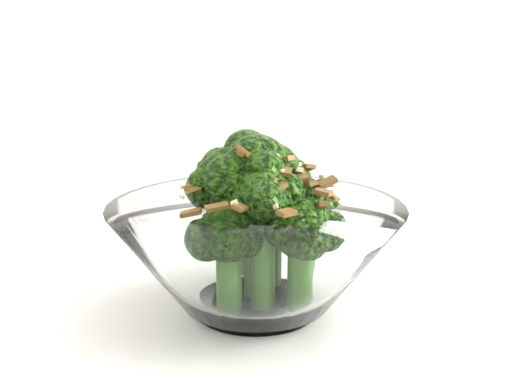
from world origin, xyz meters
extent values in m
cylinder|color=white|center=(-0.12, 0.12, 0.75)|extent=(0.09, 0.09, 0.01)
cylinder|color=#2D5917|center=(-0.12, 0.09, 0.80)|extent=(0.02, 0.02, 0.07)
sphere|color=#295710|center=(-0.12, 0.09, 0.84)|extent=(0.04, 0.04, 0.04)
cylinder|color=#2D5917|center=(-0.10, 0.14, 0.80)|extent=(0.02, 0.02, 0.08)
sphere|color=#295710|center=(-0.10, 0.14, 0.85)|extent=(0.05, 0.05, 0.05)
cylinder|color=#2D5917|center=(-0.07, 0.15, 0.78)|extent=(0.02, 0.02, 0.04)
sphere|color=#295710|center=(-0.07, 0.15, 0.81)|extent=(0.04, 0.04, 0.04)
cylinder|color=#2D5917|center=(-0.11, 0.16, 0.78)|extent=(0.02, 0.02, 0.04)
sphere|color=#295710|center=(-0.11, 0.16, 0.81)|extent=(0.04, 0.04, 0.04)
cylinder|color=#2D5917|center=(-0.08, 0.12, 0.79)|extent=(0.02, 0.02, 0.06)
sphere|color=#295710|center=(-0.08, 0.12, 0.83)|extent=(0.04, 0.04, 0.04)
cylinder|color=#2D5917|center=(-0.14, 0.13, 0.80)|extent=(0.02, 0.02, 0.07)
sphere|color=#295710|center=(-0.14, 0.13, 0.85)|extent=(0.05, 0.05, 0.05)
cylinder|color=#2D5917|center=(-0.09, 0.08, 0.79)|extent=(0.02, 0.02, 0.05)
sphere|color=#295710|center=(-0.09, 0.08, 0.82)|extent=(0.04, 0.04, 0.04)
cylinder|color=#2D5917|center=(-0.12, 0.12, 0.80)|extent=(0.02, 0.02, 0.08)
sphere|color=#295710|center=(-0.12, 0.12, 0.86)|extent=(0.05, 0.05, 0.05)
cylinder|color=#2D5917|center=(-0.14, 0.09, 0.79)|extent=(0.02, 0.02, 0.05)
sphere|color=#295710|center=(-0.14, 0.09, 0.82)|extent=(0.04, 0.04, 0.04)
cube|color=olive|center=(-0.15, 0.15, 0.84)|extent=(0.01, 0.02, 0.01)
cube|color=olive|center=(-0.11, 0.12, 0.87)|extent=(0.01, 0.01, 0.01)
cube|color=olive|center=(-0.11, 0.09, 0.86)|extent=(0.01, 0.01, 0.01)
cube|color=olive|center=(-0.11, 0.13, 0.87)|extent=(0.02, 0.01, 0.01)
cube|color=olive|center=(-0.10, 0.12, 0.87)|extent=(0.01, 0.01, 0.01)
cube|color=olive|center=(-0.16, 0.12, 0.85)|extent=(0.01, 0.01, 0.01)
cube|color=olive|center=(-0.11, 0.08, 0.85)|extent=(0.01, 0.02, 0.01)
cube|color=olive|center=(-0.10, 0.14, 0.86)|extent=(0.01, 0.01, 0.01)
cube|color=olive|center=(-0.13, 0.10, 0.87)|extent=(0.01, 0.01, 0.01)
cube|color=olive|center=(-0.14, 0.07, 0.84)|extent=(0.01, 0.02, 0.01)
cube|color=olive|center=(-0.15, 0.13, 0.86)|extent=(0.01, 0.02, 0.01)
cube|color=olive|center=(-0.13, 0.16, 0.85)|extent=(0.01, 0.01, 0.01)
cube|color=olive|center=(-0.16, 0.10, 0.85)|extent=(0.01, 0.01, 0.01)
cube|color=olive|center=(-0.08, 0.08, 0.85)|extent=(0.01, 0.01, 0.00)
cube|color=olive|center=(-0.08, 0.15, 0.85)|extent=(0.01, 0.01, 0.01)
cube|color=olive|center=(-0.15, 0.07, 0.84)|extent=(0.02, 0.01, 0.01)
cube|color=olive|center=(-0.08, 0.07, 0.84)|extent=(0.01, 0.01, 0.01)
cube|color=olive|center=(-0.07, 0.16, 0.84)|extent=(0.01, 0.02, 0.01)
cube|color=olive|center=(-0.17, 0.09, 0.84)|extent=(0.02, 0.01, 0.01)
cube|color=olive|center=(-0.16, 0.14, 0.85)|extent=(0.02, 0.01, 0.01)
cube|color=olive|center=(-0.10, 0.09, 0.86)|extent=(0.01, 0.01, 0.01)
cube|color=olive|center=(-0.15, 0.16, 0.85)|extent=(0.01, 0.01, 0.01)
cube|color=olive|center=(-0.07, 0.10, 0.85)|extent=(0.02, 0.01, 0.01)
cube|color=olive|center=(-0.15, 0.13, 0.86)|extent=(0.01, 0.02, 0.01)
cube|color=olive|center=(-0.11, 0.06, 0.84)|extent=(0.02, 0.01, 0.01)
cube|color=olive|center=(-0.16, 0.12, 0.85)|extent=(0.01, 0.02, 0.01)
cube|color=olive|center=(-0.13, 0.10, 0.87)|extent=(0.01, 0.02, 0.01)
cube|color=olive|center=(-0.07, 0.09, 0.84)|extent=(0.01, 0.01, 0.01)
cube|color=olive|center=(-0.08, 0.11, 0.86)|extent=(0.01, 0.02, 0.01)
cube|color=olive|center=(-0.12, 0.15, 0.85)|extent=(0.01, 0.01, 0.01)
cube|color=olive|center=(-0.13, 0.16, 0.85)|extent=(0.01, 0.01, 0.01)
cube|color=olive|center=(-0.09, 0.09, 0.85)|extent=(0.01, 0.01, 0.01)
cube|color=olive|center=(-0.11, 0.13, 0.87)|extent=(0.01, 0.01, 0.00)
cube|color=olive|center=(-0.10, 0.11, 0.87)|extent=(0.01, 0.01, 0.01)
cube|color=olive|center=(-0.07, 0.11, 0.85)|extent=(0.01, 0.01, 0.01)
cube|color=olive|center=(-0.11, 0.10, 0.86)|extent=(0.01, 0.01, 0.01)
cube|color=olive|center=(-0.08, 0.15, 0.84)|extent=(0.01, 0.01, 0.01)
cube|color=olive|center=(-0.09, 0.10, 0.86)|extent=(0.01, 0.02, 0.01)
cube|color=olive|center=(-0.11, 0.08, 0.86)|extent=(0.01, 0.01, 0.01)
cube|color=beige|center=(-0.11, 0.06, 0.84)|extent=(0.01, 0.01, 0.01)
cube|color=beige|center=(-0.15, 0.13, 0.86)|extent=(0.00, 0.00, 0.00)
cube|color=beige|center=(-0.11, 0.13, 0.87)|extent=(0.00, 0.00, 0.00)
cube|color=beige|center=(-0.12, 0.09, 0.86)|extent=(0.00, 0.00, 0.00)
cube|color=beige|center=(-0.11, 0.08, 0.85)|extent=(0.00, 0.00, 0.00)
cube|color=beige|center=(-0.09, 0.13, 0.86)|extent=(0.01, 0.01, 0.01)
cube|color=beige|center=(-0.08, 0.13, 0.86)|extent=(0.01, 0.01, 0.01)
cube|color=beige|center=(-0.14, 0.16, 0.85)|extent=(0.00, 0.01, 0.00)
cube|color=beige|center=(-0.12, 0.15, 0.86)|extent=(0.01, 0.01, 0.00)
cube|color=beige|center=(-0.09, 0.10, 0.86)|extent=(0.01, 0.01, 0.01)
cube|color=beige|center=(-0.11, 0.14, 0.86)|extent=(0.01, 0.01, 0.00)
cube|color=beige|center=(-0.12, 0.15, 0.85)|extent=(0.00, 0.00, 0.00)
cube|color=beige|center=(-0.13, 0.13, 0.86)|extent=(0.01, 0.01, 0.01)
cube|color=beige|center=(-0.11, 0.10, 0.87)|extent=(0.01, 0.01, 0.01)
cube|color=beige|center=(-0.14, 0.07, 0.85)|extent=(0.01, 0.01, 0.00)
cube|color=beige|center=(-0.12, 0.07, 0.85)|extent=(0.01, 0.01, 0.00)
cube|color=beige|center=(-0.15, 0.13, 0.85)|extent=(0.01, 0.01, 0.00)
cube|color=beige|center=(-0.07, 0.12, 0.85)|extent=(0.01, 0.01, 0.00)
cube|color=beige|center=(-0.13, 0.16, 0.85)|extent=(0.01, 0.01, 0.00)
cube|color=beige|center=(-0.17, 0.11, 0.84)|extent=(0.00, 0.00, 0.00)
cube|color=beige|center=(-0.09, 0.13, 0.86)|extent=(0.01, 0.00, 0.00)
cube|color=beige|center=(-0.11, 0.09, 0.86)|extent=(0.01, 0.01, 0.00)
cube|color=beige|center=(-0.17, 0.12, 0.85)|extent=(0.01, 0.00, 0.00)
cube|color=beige|center=(-0.13, 0.13, 0.87)|extent=(0.01, 0.01, 0.00)
cube|color=beige|center=(-0.11, 0.08, 0.86)|extent=(0.01, 0.01, 0.00)
camera|label=1|loc=(-0.21, -0.36, 0.96)|focal=50.00mm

